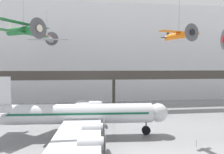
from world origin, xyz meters
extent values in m
cube|color=silver|center=(0.00, 39.51, 14.40)|extent=(140.00, 3.00, 28.80)
cube|color=#38332D|center=(0.00, 26.21, 7.79)|extent=(110.00, 3.20, 0.90)
cube|color=#38332D|center=(0.00, 24.67, 8.79)|extent=(110.00, 0.12, 1.10)
cylinder|color=#38332D|center=(0.00, 27.17, 3.67)|extent=(0.70, 0.70, 7.34)
cylinder|color=silver|center=(-7.65, 9.86, 3.32)|extent=(21.96, 4.32, 2.90)
sphere|color=silver|center=(4.28, 9.08, 3.32)|extent=(2.84, 2.84, 2.84)
cube|color=#0F4C33|center=(-7.65, 9.86, 3.61)|extent=(20.45, 4.28, 0.26)
cube|color=silver|center=(-6.34, 18.22, 2.66)|extent=(5.97, 14.25, 0.28)
cube|color=silver|center=(-7.44, 1.40, 2.66)|extent=(5.97, 14.25, 0.28)
cylinder|color=silver|center=(-5.02, 15.05, 2.71)|extent=(2.62, 1.56, 1.39)
cylinder|color=#4C4C51|center=(-3.63, 14.96, 2.71)|extent=(0.23, 2.65, 2.65)
cylinder|color=silver|center=(-4.71, 19.79, 2.71)|extent=(2.62, 1.56, 1.39)
cylinder|color=#4C4C51|center=(-3.32, 19.70, 2.71)|extent=(0.23, 2.65, 2.65)
cylinder|color=silver|center=(-5.72, 4.36, 2.71)|extent=(2.62, 1.56, 1.39)
cylinder|color=#4C4C51|center=(-4.33, 4.27, 2.71)|extent=(0.23, 2.65, 2.65)
cylinder|color=silver|center=(-6.03, -0.37, 2.71)|extent=(2.62, 1.56, 1.39)
cylinder|color=#4C4C51|center=(-4.64, -0.46, 2.71)|extent=(0.23, 2.65, 2.65)
cube|color=silver|center=(-18.57, 10.57, 6.80)|extent=(2.80, 0.38, 4.06)
cube|color=silver|center=(-18.28, 10.55, 3.90)|extent=(3.28, 7.71, 0.20)
cylinder|color=#4C4C51|center=(2.48, 9.19, 1.26)|extent=(0.20, 0.20, 1.21)
cylinder|color=black|center=(2.48, 9.19, 0.65)|extent=(1.32, 0.46, 1.30)
cylinder|color=#4C4C51|center=(-7.24, 12.16, 1.26)|extent=(0.20, 0.20, 1.21)
cylinder|color=black|center=(-7.24, 12.16, 0.65)|extent=(1.32, 0.46, 1.30)
cylinder|color=#4C4C51|center=(-7.55, 7.52, 1.26)|extent=(0.20, 0.20, 1.21)
cylinder|color=black|center=(-7.55, 7.52, 0.65)|extent=(1.32, 0.46, 1.30)
cylinder|color=orange|center=(5.99, 6.23, 14.43)|extent=(1.93, 4.22, 0.98)
cone|color=black|center=(6.57, 4.15, 14.50)|extent=(0.92, 0.86, 0.77)
cylinder|color=#4C4C51|center=(6.61, 4.00, 14.50)|extent=(2.15, 0.63, 2.22)
cone|color=orange|center=(5.46, 8.16, 14.37)|extent=(1.00, 1.28, 0.76)
cube|color=orange|center=(6.06, 5.99, 14.84)|extent=(6.27, 2.63, 0.10)
cube|color=black|center=(5.39, 8.41, 14.94)|extent=(0.19, 0.50, 1.02)
cube|color=black|center=(5.39, 8.41, 14.43)|extent=(2.27, 1.08, 0.06)
cylinder|color=slate|center=(5.99, 6.23, 18.85)|extent=(0.04, 0.04, 7.99)
cylinder|color=silver|center=(-15.20, 27.57, 16.83)|extent=(1.97, 6.28, 1.68)
cone|color=red|center=(-14.83, 30.75, 17.05)|extent=(1.25, 1.14, 1.14)
cylinder|color=#4C4C51|center=(-14.80, 30.97, 17.07)|extent=(3.27, 0.42, 3.29)
cone|color=silver|center=(-15.54, 24.61, 16.63)|extent=(1.27, 1.82, 1.19)
cube|color=silver|center=(-15.16, 27.94, 16.45)|extent=(9.34, 2.54, 0.10)
cube|color=red|center=(-15.59, 24.24, 17.59)|extent=(0.15, 0.75, 1.52)
cube|color=red|center=(-15.59, 24.24, 16.83)|extent=(3.35, 1.12, 0.06)
cylinder|color=slate|center=(-15.20, 27.57, 20.22)|extent=(0.04, 0.04, 5.50)
cylinder|color=#1E6B33|center=(-16.77, 15.74, 16.28)|extent=(5.84, 4.67, 1.39)
cone|color=beige|center=(-14.11, 13.84, 16.33)|extent=(1.52, 1.55, 1.16)
cylinder|color=#4C4C51|center=(-13.92, 13.71, 16.33)|extent=(1.98, 2.76, 3.36)
cone|color=#1E6B33|center=(-19.25, 17.50, 16.23)|extent=(2.01, 1.87, 1.12)
cube|color=#1E6B33|center=(-16.46, 15.51, 17.31)|extent=(6.70, 8.56, 0.10)
cube|color=#1E6B33|center=(-16.46, 15.51, 15.76)|extent=(6.70, 8.56, 0.10)
cube|color=beige|center=(-19.56, 17.72, 17.05)|extent=(0.65, 0.49, 1.55)
cube|color=beige|center=(-19.56, 17.72, 16.28)|extent=(2.57, 3.18, 0.06)
cylinder|color=slate|center=(-16.77, 15.74, 19.93)|extent=(0.04, 0.04, 6.02)
cylinder|color=#4C4C51|center=(15.65, 10.26, 14.66)|extent=(1.01, 3.24, 3.37)
cylinder|color=#B2B5BA|center=(7.17, 3.37, 0.02)|extent=(0.36, 0.36, 0.04)
cylinder|color=#B2B5BA|center=(7.17, 3.37, 0.52)|extent=(0.07, 0.07, 0.95)
sphere|color=#B2B5BA|center=(7.17, 3.37, 1.03)|extent=(0.10, 0.10, 0.10)
camera|label=1|loc=(-6.38, -19.54, 10.25)|focal=32.00mm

